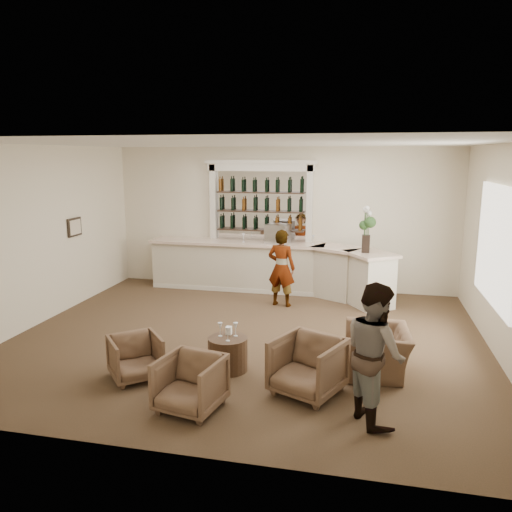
{
  "coord_description": "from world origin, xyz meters",
  "views": [
    {
      "loc": [
        1.93,
        -7.97,
        3.12
      ],
      "look_at": [
        -0.05,
        0.9,
        1.27
      ],
      "focal_mm": 35.0,
      "sensor_mm": 36.0,
      "label": 1
    }
  ],
  "objects_px": {
    "guest": "(375,353)",
    "espresso_machine": "(278,234)",
    "sommelier": "(281,268)",
    "armchair_far": "(377,351)",
    "bar_counter": "(271,268)",
    "flower_vase": "(367,227)",
    "armchair_center": "(190,384)",
    "cocktail_table": "(228,354)",
    "armchair_right": "(308,366)",
    "armchair_left": "(136,357)"
  },
  "relations": [
    {
      "from": "sommelier",
      "to": "armchair_center",
      "type": "relative_size",
      "value": 2.14
    },
    {
      "from": "cocktail_table",
      "to": "guest",
      "type": "distance_m",
      "value": 2.36
    },
    {
      "from": "flower_vase",
      "to": "espresso_machine",
      "type": "bearing_deg",
      "value": 161.31
    },
    {
      "from": "sommelier",
      "to": "armchair_center",
      "type": "height_order",
      "value": "sommelier"
    },
    {
      "from": "cocktail_table",
      "to": "armchair_center",
      "type": "relative_size",
      "value": 0.77
    },
    {
      "from": "armchair_right",
      "to": "espresso_machine",
      "type": "height_order",
      "value": "espresso_machine"
    },
    {
      "from": "guest",
      "to": "armchair_left",
      "type": "relative_size",
      "value": 2.45
    },
    {
      "from": "cocktail_table",
      "to": "armchair_right",
      "type": "bearing_deg",
      "value": -21.61
    },
    {
      "from": "bar_counter",
      "to": "espresso_machine",
      "type": "height_order",
      "value": "espresso_machine"
    },
    {
      "from": "sommelier",
      "to": "guest",
      "type": "distance_m",
      "value": 4.7
    },
    {
      "from": "armchair_center",
      "to": "espresso_machine",
      "type": "xyz_separation_m",
      "value": [
        0.09,
        5.62,
        1.02
      ]
    },
    {
      "from": "espresso_machine",
      "to": "armchair_far",
      "type": "bearing_deg",
      "value": -47.46
    },
    {
      "from": "armchair_center",
      "to": "armchair_right",
      "type": "distance_m",
      "value": 1.55
    },
    {
      "from": "bar_counter",
      "to": "sommelier",
      "type": "relative_size",
      "value": 3.54
    },
    {
      "from": "armchair_far",
      "to": "espresso_machine",
      "type": "bearing_deg",
      "value": -154.98
    },
    {
      "from": "sommelier",
      "to": "armchair_center",
      "type": "bearing_deg",
      "value": 96.51
    },
    {
      "from": "sommelier",
      "to": "bar_counter",
      "type": "bearing_deg",
      "value": -56.34
    },
    {
      "from": "armchair_center",
      "to": "armchair_far",
      "type": "relative_size",
      "value": 0.74
    },
    {
      "from": "espresso_machine",
      "to": "guest",
      "type": "bearing_deg",
      "value": -54.61
    },
    {
      "from": "armchair_right",
      "to": "sommelier",
      "type": "bearing_deg",
      "value": 128.81
    },
    {
      "from": "cocktail_table",
      "to": "armchair_far",
      "type": "bearing_deg",
      "value": 10.45
    },
    {
      "from": "armchair_far",
      "to": "espresso_machine",
      "type": "height_order",
      "value": "espresso_machine"
    },
    {
      "from": "armchair_left",
      "to": "cocktail_table",
      "type": "bearing_deg",
      "value": -15.54
    },
    {
      "from": "bar_counter",
      "to": "sommelier",
      "type": "bearing_deg",
      "value": -67.31
    },
    {
      "from": "armchair_left",
      "to": "armchair_right",
      "type": "distance_m",
      "value": 2.42
    },
    {
      "from": "guest",
      "to": "armchair_left",
      "type": "height_order",
      "value": "guest"
    },
    {
      "from": "armchair_right",
      "to": "espresso_machine",
      "type": "distance_m",
      "value": 5.13
    },
    {
      "from": "armchair_center",
      "to": "armchair_right",
      "type": "height_order",
      "value": "armchair_right"
    },
    {
      "from": "armchair_far",
      "to": "espresso_machine",
      "type": "relative_size",
      "value": 2.04
    },
    {
      "from": "cocktail_table",
      "to": "armchair_center",
      "type": "distance_m",
      "value": 1.24
    },
    {
      "from": "armchair_left",
      "to": "armchair_center",
      "type": "xyz_separation_m",
      "value": [
        1.06,
        -0.67,
        0.03
      ]
    },
    {
      "from": "bar_counter",
      "to": "armchair_center",
      "type": "bearing_deg",
      "value": -89.46
    },
    {
      "from": "cocktail_table",
      "to": "bar_counter",
      "type": "bearing_deg",
      "value": 92.49
    },
    {
      "from": "armchair_center",
      "to": "armchair_far",
      "type": "xyz_separation_m",
      "value": [
        2.28,
        1.62,
        -0.01
      ]
    },
    {
      "from": "guest",
      "to": "espresso_machine",
      "type": "xyz_separation_m",
      "value": [
        -2.11,
        5.36,
        0.52
      ]
    },
    {
      "from": "armchair_left",
      "to": "armchair_center",
      "type": "height_order",
      "value": "armchair_center"
    },
    {
      "from": "armchair_right",
      "to": "cocktail_table",
      "type": "bearing_deg",
      "value": -177.54
    },
    {
      "from": "armchair_left",
      "to": "armchair_center",
      "type": "distance_m",
      "value": 1.25
    },
    {
      "from": "cocktail_table",
      "to": "armchair_far",
      "type": "height_order",
      "value": "armchair_far"
    },
    {
      "from": "sommelier",
      "to": "armchair_far",
      "type": "height_order",
      "value": "sommelier"
    },
    {
      "from": "guest",
      "to": "espresso_machine",
      "type": "height_order",
      "value": "guest"
    },
    {
      "from": "flower_vase",
      "to": "cocktail_table",
      "type": "bearing_deg",
      "value": -117.19
    },
    {
      "from": "bar_counter",
      "to": "flower_vase",
      "type": "distance_m",
      "value": 2.45
    },
    {
      "from": "bar_counter",
      "to": "cocktail_table",
      "type": "distance_m",
      "value": 4.34
    },
    {
      "from": "bar_counter",
      "to": "sommelier",
      "type": "distance_m",
      "value": 1.09
    },
    {
      "from": "bar_counter",
      "to": "espresso_machine",
      "type": "relative_size",
      "value": 11.47
    },
    {
      "from": "guest",
      "to": "armchair_center",
      "type": "relative_size",
      "value": 2.24
    },
    {
      "from": "cocktail_table",
      "to": "flower_vase",
      "type": "relative_size",
      "value": 0.61
    },
    {
      "from": "sommelier",
      "to": "guest",
      "type": "bearing_deg",
      "value": 124.14
    },
    {
      "from": "bar_counter",
      "to": "armchair_right",
      "type": "height_order",
      "value": "bar_counter"
    }
  ]
}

